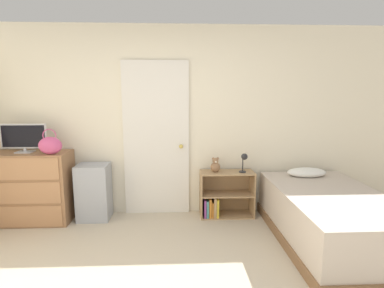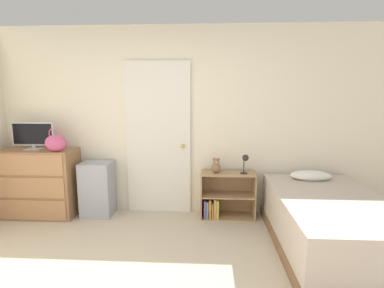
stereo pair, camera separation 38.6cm
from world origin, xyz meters
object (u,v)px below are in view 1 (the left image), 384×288
(tv, at_px, (24,138))
(handbag, at_px, (50,145))
(bed, at_px, (331,217))
(dresser, at_px, (32,187))
(storage_bin, at_px, (94,192))
(teddy_bear, at_px, (215,166))
(desk_lamp, at_px, (244,159))
(bookshelf, at_px, (222,197))

(tv, height_order, handbag, tv)
(tv, xyz_separation_m, bed, (3.64, -0.73, -0.82))
(dresser, distance_m, storage_bin, 0.78)
(storage_bin, height_order, bed, storage_bin)
(bed, bearing_deg, teddy_bear, 146.57)
(storage_bin, distance_m, bed, 2.93)
(tv, distance_m, desk_lamp, 2.83)
(desk_lamp, bearing_deg, teddy_bear, 173.63)
(handbag, distance_m, bed, 3.40)
(dresser, distance_m, handbag, 0.67)
(desk_lamp, bearing_deg, handbag, -176.36)
(tv, height_order, desk_lamp, tv)
(bookshelf, bearing_deg, tv, -178.45)
(storage_bin, xyz_separation_m, bookshelf, (1.71, 0.03, -0.11))
(desk_lamp, bearing_deg, bookshelf, 169.89)
(handbag, xyz_separation_m, bed, (3.27, -0.60, -0.74))
(dresser, xyz_separation_m, bed, (3.59, -0.72, -0.17))
(dresser, relative_size, bed, 0.50)
(tv, relative_size, bed, 0.29)
(dresser, relative_size, desk_lamp, 3.76)
(handbag, relative_size, desk_lamp, 1.23)
(storage_bin, xyz_separation_m, teddy_bear, (1.62, 0.02, 0.33))
(storage_bin, xyz_separation_m, bed, (2.82, -0.78, -0.08))
(handbag, xyz_separation_m, desk_lamp, (2.44, 0.16, -0.23))
(dresser, bearing_deg, tv, 166.73)
(bookshelf, height_order, teddy_bear, teddy_bear)
(bed, bearing_deg, storage_bin, 164.61)
(tv, bearing_deg, bookshelf, 1.55)
(dresser, distance_m, bookshelf, 2.49)
(handbag, distance_m, storage_bin, 0.82)
(tv, bearing_deg, handbag, -19.90)
(dresser, height_order, desk_lamp, dresser)
(storage_bin, height_order, teddy_bear, teddy_bear)
(teddy_bear, distance_m, bed, 1.50)
(dresser, distance_m, tv, 0.65)
(bookshelf, distance_m, teddy_bear, 0.45)
(storage_bin, distance_m, desk_lamp, 2.04)
(teddy_bear, relative_size, desk_lamp, 0.78)
(dresser, bearing_deg, bookshelf, 1.87)
(bed, bearing_deg, handbag, 169.65)
(bookshelf, distance_m, desk_lamp, 0.61)
(dresser, xyz_separation_m, storage_bin, (0.77, 0.06, -0.09))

